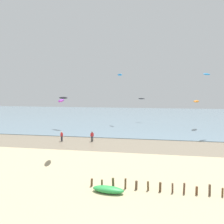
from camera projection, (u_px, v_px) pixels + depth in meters
wet_sand_strip at (137, 145)px, 34.06m from camera, size 120.00×8.77×0.01m
sea at (143, 116)px, 72.69m from camera, size 160.00×70.00×0.10m
groyne_mid at (158, 187)px, 18.46m from camera, size 12.23×0.36×0.93m
person_mid_beach at (62, 136)px, 36.71m from camera, size 0.53×0.35×1.71m
person_by_waterline at (92, 136)px, 36.67m from camera, size 0.51×0.36×1.71m
grounded_kite at (108, 189)px, 18.25m from camera, size 2.80×1.25×0.54m
kite_aloft_2 at (207, 74)px, 39.76m from camera, size 1.89×1.77×0.46m
kite_aloft_3 at (196, 101)px, 48.48m from camera, size 2.12×3.30×0.51m
kite_aloft_4 at (63, 98)px, 48.47m from camera, size 2.85×2.09×0.57m
kite_aloft_6 at (142, 99)px, 59.16m from camera, size 1.90×1.08×0.46m
kite_aloft_7 at (120, 75)px, 54.94m from camera, size 1.88×2.24×0.64m
kite_aloft_8 at (61, 101)px, 27.41m from camera, size 1.48×2.47×0.55m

